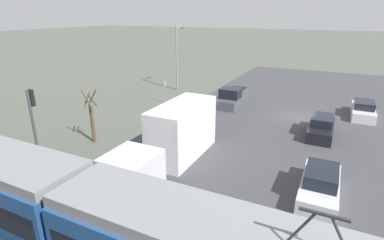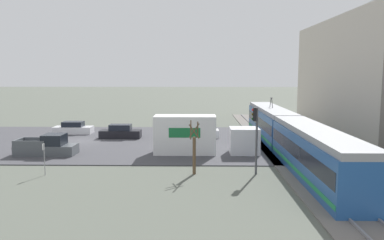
% 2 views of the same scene
% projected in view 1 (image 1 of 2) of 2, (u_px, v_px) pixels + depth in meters
% --- Properties ---
extents(ground_plane, '(320.00, 320.00, 0.00)m').
position_uv_depth(ground_plane, '(300.00, 118.00, 26.83)').
color(ground_plane, '#565B51').
extents(road_surface, '(20.96, 50.28, 0.08)m').
position_uv_depth(road_surface, '(300.00, 118.00, 26.82)').
color(road_surface, '#424247').
rests_on(road_surface, ground).
extents(light_rail_tram, '(32.16, 2.82, 4.53)m').
position_uv_depth(light_rail_tram, '(76.00, 217.00, 11.11)').
color(light_rail_tram, '#235193').
rests_on(light_rail_tram, ground).
extents(box_truck, '(2.37, 9.43, 3.44)m').
position_uv_depth(box_truck, '(172.00, 139.00, 18.19)').
color(box_truck, silver).
rests_on(box_truck, ground).
extents(pickup_truck, '(2.07, 5.25, 1.84)m').
position_uv_depth(pickup_truck, '(232.00, 98.00, 30.27)').
color(pickup_truck, '#4C5156').
rests_on(pickup_truck, ground).
extents(sedan_car_0, '(1.72, 4.55, 1.53)m').
position_uv_depth(sedan_car_0, '(321.00, 127.00, 22.69)').
color(sedan_car_0, black).
rests_on(sedan_car_0, ground).
extents(sedan_car_1, '(1.77, 4.54, 1.55)m').
position_uv_depth(sedan_car_1, '(320.00, 185.00, 15.05)').
color(sedan_car_1, silver).
rests_on(sedan_car_1, ground).
extents(sedan_car_2, '(1.82, 4.60, 1.44)m').
position_uv_depth(sedan_car_2, '(363.00, 110.00, 26.81)').
color(sedan_car_2, silver).
rests_on(sedan_car_2, ground).
extents(traffic_light_pole, '(0.28, 0.47, 4.88)m').
position_uv_depth(traffic_light_pole, '(34.00, 119.00, 17.10)').
color(traffic_light_pole, '#47474C').
rests_on(traffic_light_pole, ground).
extents(street_tree, '(0.94, 0.78, 3.92)m').
position_uv_depth(street_tree, '(92.00, 119.00, 21.30)').
color(street_tree, brown).
rests_on(street_tree, ground).
extents(street_lamp_near_crossing, '(0.36, 1.95, 7.42)m').
position_uv_depth(street_lamp_near_crossing, '(178.00, 54.00, 35.51)').
color(street_lamp_near_crossing, gray).
rests_on(street_lamp_near_crossing, ground).
extents(no_parking_sign, '(0.32, 0.08, 2.31)m').
position_uv_depth(no_parking_sign, '(165.00, 90.00, 30.73)').
color(no_parking_sign, gray).
rests_on(no_parking_sign, ground).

